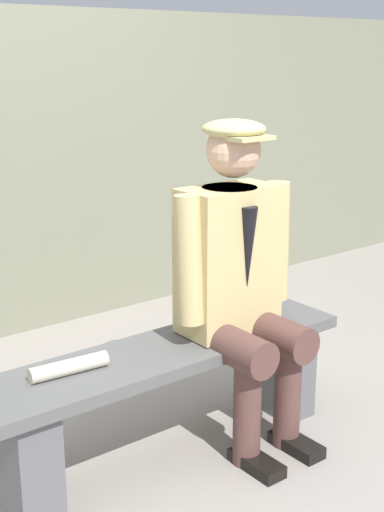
{
  "coord_description": "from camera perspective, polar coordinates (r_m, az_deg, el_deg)",
  "views": [
    {
      "loc": [
        1.5,
        2.09,
        1.57
      ],
      "look_at": [
        -0.12,
        0.0,
        0.81
      ],
      "focal_mm": 49.82,
      "sensor_mm": 36.0,
      "label": 1
    }
  ],
  "objects": [
    {
      "name": "ground_plane",
      "position": [
        3.01,
        -1.95,
        -15.43
      ],
      "size": [
        30.0,
        30.0,
        0.0
      ],
      "primitive_type": "plane",
      "color": "gray"
    },
    {
      "name": "bench",
      "position": [
        2.87,
        -2.0,
        -10.32
      ],
      "size": [
        1.57,
        0.37,
        0.46
      ],
      "color": "#575757",
      "rests_on": "ground"
    },
    {
      "name": "seated_man",
      "position": [
        2.85,
        3.72,
        -1.41
      ],
      "size": [
        0.57,
        0.54,
        1.33
      ],
      "color": "tan",
      "rests_on": "ground"
    },
    {
      "name": "rolled_magazine",
      "position": [
        2.6,
        -9.85,
        -8.77
      ],
      "size": [
        0.3,
        0.08,
        0.06
      ],
      "primitive_type": "cylinder",
      "rotation": [
        0.0,
        1.57,
        -0.09
      ],
      "color": "beige",
      "rests_on": "bench"
    }
  ]
}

